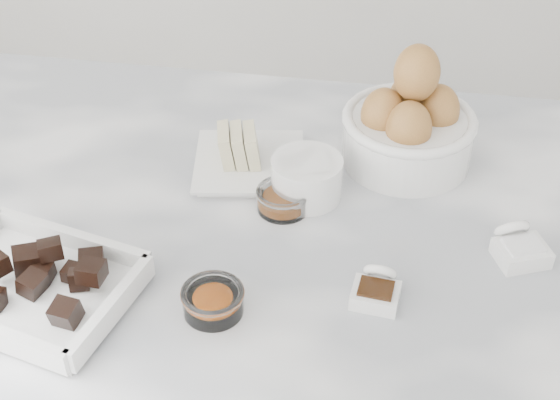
# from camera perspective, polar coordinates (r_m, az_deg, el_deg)

# --- Properties ---
(marble_slab) EXTENTS (1.20, 0.80, 0.04)m
(marble_slab) POSITION_cam_1_polar(r_m,az_deg,el_deg) (0.97, -1.47, -3.76)
(marble_slab) COLOR white
(marble_slab) RESTS_ON cabinet
(chocolate_dish) EXTENTS (0.25, 0.22, 0.06)m
(chocolate_dish) POSITION_cam_1_polar(r_m,az_deg,el_deg) (0.91, -17.78, -5.65)
(chocolate_dish) COLOR white
(chocolate_dish) RESTS_ON marble_slab
(butter_plate) EXTENTS (0.17, 0.17, 0.06)m
(butter_plate) POSITION_cam_1_polar(r_m,az_deg,el_deg) (1.06, -2.38, 3.23)
(butter_plate) COLOR white
(butter_plate) RESTS_ON marble_slab
(sugar_ramekin) EXTENTS (0.09, 0.09, 0.06)m
(sugar_ramekin) POSITION_cam_1_polar(r_m,az_deg,el_deg) (1.00, 1.97, 1.73)
(sugar_ramekin) COLOR white
(sugar_ramekin) RESTS_ON marble_slab
(egg_bowl) EXTENTS (0.18, 0.18, 0.17)m
(egg_bowl) POSITION_cam_1_polar(r_m,az_deg,el_deg) (1.07, 9.41, 5.42)
(egg_bowl) COLOR white
(egg_bowl) RESTS_ON marble_slab
(honey_bowl) EXTENTS (0.07, 0.07, 0.03)m
(honey_bowl) POSITION_cam_1_polar(r_m,az_deg,el_deg) (0.99, 0.23, 0.09)
(honey_bowl) COLOR white
(honey_bowl) RESTS_ON marble_slab
(zest_bowl) EXTENTS (0.07, 0.07, 0.03)m
(zest_bowl) POSITION_cam_1_polar(r_m,az_deg,el_deg) (0.86, -4.93, -7.28)
(zest_bowl) COLOR white
(zest_bowl) RESTS_ON marble_slab
(vanilla_spoon) EXTENTS (0.06, 0.07, 0.04)m
(vanilla_spoon) POSITION_cam_1_polar(r_m,az_deg,el_deg) (0.88, 7.08, -6.49)
(vanilla_spoon) COLOR white
(vanilla_spoon) RESTS_ON marble_slab
(salt_spoon) EXTENTS (0.07, 0.09, 0.04)m
(salt_spoon) POSITION_cam_1_polar(r_m,az_deg,el_deg) (0.96, 17.08, -3.27)
(salt_spoon) COLOR white
(salt_spoon) RESTS_ON marble_slab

